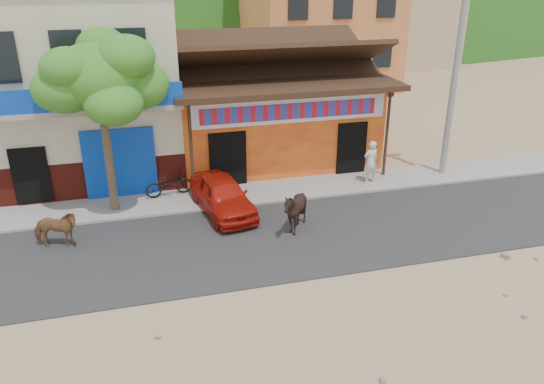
{
  "coord_description": "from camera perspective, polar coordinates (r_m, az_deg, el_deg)",
  "views": [
    {
      "loc": [
        -3.58,
        -11.6,
        8.0
      ],
      "look_at": [
        0.28,
        3.0,
        1.4
      ],
      "focal_mm": 35.0,
      "sensor_mm": 36.0,
      "label": 1
    }
  ],
  "objects": [
    {
      "name": "ground",
      "position": [
        14.54,
        1.99,
        -9.79
      ],
      "size": [
        120.0,
        120.0,
        0.0
      ],
      "primitive_type": "plane",
      "color": "#9E825B",
      "rests_on": "ground"
    },
    {
      "name": "road",
      "position": [
        16.59,
        -0.48,
        -5.14
      ],
      "size": [
        60.0,
        5.0,
        0.04
      ],
      "primitive_type": "cube",
      "color": "#28282B",
      "rests_on": "ground"
    },
    {
      "name": "sidewalk",
      "position": [
        19.64,
        -3.01,
        -0.27
      ],
      "size": [
        60.0,
        2.0,
        0.12
      ],
      "primitive_type": "cube",
      "color": "gray",
      "rests_on": "ground"
    },
    {
      "name": "dance_club",
      "position": [
        23.16,
        -0.29,
        8.08
      ],
      "size": [
        8.0,
        6.0,
        3.6
      ],
      "primitive_type": "cube",
      "color": "orange",
      "rests_on": "ground"
    },
    {
      "name": "cafe_building",
      "position": [
        22.15,
        -19.78,
        10.52
      ],
      "size": [
        7.0,
        6.0,
        7.0
      ],
      "primitive_type": "cube",
      "color": "beige",
      "rests_on": "ground"
    },
    {
      "name": "apartment_rear",
      "position": [
        46.96,
        13.38,
        19.36
      ],
      "size": [
        8.0,
        8.0,
        10.0
      ],
      "primitive_type": "cube",
      "color": "tan",
      "rests_on": "ground"
    },
    {
      "name": "tree",
      "position": [
        18.1,
        -17.58,
        6.86
      ],
      "size": [
        3.0,
        3.0,
        6.0
      ],
      "primitive_type": null,
      "color": "#2D721E",
      "rests_on": "sidewalk"
    },
    {
      "name": "utility_pole",
      "position": [
        21.53,
        19.12,
        11.97
      ],
      "size": [
        0.24,
        0.24,
        8.0
      ],
      "primitive_type": "cylinder",
      "color": "gray",
      "rests_on": "sidewalk"
    },
    {
      "name": "cow_tan",
      "position": [
        17.14,
        -22.25,
        -3.76
      ],
      "size": [
        1.5,
        0.92,
        1.18
      ],
      "primitive_type": "imported",
      "rotation": [
        0.0,
        0.0,
        1.36
      ],
      "color": "brown",
      "rests_on": "road"
    },
    {
      "name": "cow_dark",
      "position": [
        16.73,
        2.49,
        -2.01
      ],
      "size": [
        1.54,
        1.43,
        1.47
      ],
      "primitive_type": "imported",
      "rotation": [
        0.0,
        0.0,
        -1.37
      ],
      "color": "black",
      "rests_on": "road"
    },
    {
      "name": "red_car",
      "position": [
        18.15,
        -5.35,
        -0.33
      ],
      "size": [
        2.1,
        3.89,
        1.26
      ],
      "primitive_type": "imported",
      "rotation": [
        0.0,
        0.0,
        0.18
      ],
      "color": "#B4180C",
      "rests_on": "road"
    },
    {
      "name": "scooter",
      "position": [
        19.59,
        -11.05,
        0.86
      ],
      "size": [
        1.79,
        0.89,
        0.9
      ],
      "primitive_type": "imported",
      "rotation": [
        0.0,
        0.0,
        1.75
      ],
      "color": "black",
      "rests_on": "sidewalk"
    },
    {
      "name": "pedestrian",
      "position": [
        20.65,
        10.56,
        3.23
      ],
      "size": [
        0.67,
        0.5,
        1.66
      ],
      "primitive_type": "imported",
      "rotation": [
        0.0,
        0.0,
        3.32
      ],
      "color": "silver",
      "rests_on": "sidewalk"
    }
  ]
}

